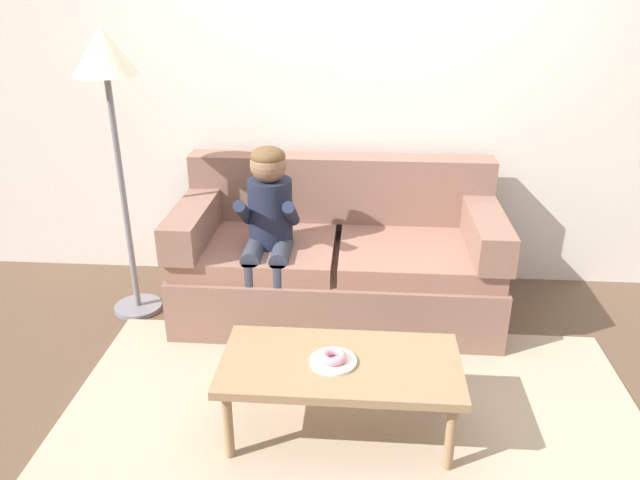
{
  "coord_description": "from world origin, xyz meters",
  "views": [
    {
      "loc": [
        0.02,
        -2.58,
        1.99
      ],
      "look_at": [
        -0.21,
        0.45,
        0.65
      ],
      "focal_mm": 34.1,
      "sensor_mm": 36.0,
      "label": 1
    }
  ],
  "objects_px": {
    "toy_controller": "(426,384)",
    "floor_lamp": "(107,80)",
    "donut": "(333,357)",
    "coffee_table": "(340,369)",
    "couch": "(337,260)",
    "person_child": "(269,222)"
  },
  "relations": [
    {
      "from": "toy_controller",
      "to": "floor_lamp",
      "type": "bearing_deg",
      "value": 164.58
    },
    {
      "from": "donut",
      "to": "coffee_table",
      "type": "bearing_deg",
      "value": 21.57
    },
    {
      "from": "floor_lamp",
      "to": "coffee_table",
      "type": "bearing_deg",
      "value": -37.9
    },
    {
      "from": "couch",
      "to": "toy_controller",
      "type": "xyz_separation_m",
      "value": [
        0.51,
        -0.8,
        -0.32
      ]
    },
    {
      "from": "coffee_table",
      "to": "floor_lamp",
      "type": "relative_size",
      "value": 0.62
    },
    {
      "from": "coffee_table",
      "to": "couch",
      "type": "bearing_deg",
      "value": 93.46
    },
    {
      "from": "floor_lamp",
      "to": "donut",
      "type": "bearing_deg",
      "value": -38.92
    },
    {
      "from": "toy_controller",
      "to": "floor_lamp",
      "type": "relative_size",
      "value": 0.13
    },
    {
      "from": "person_child",
      "to": "floor_lamp",
      "type": "relative_size",
      "value": 0.63
    },
    {
      "from": "toy_controller",
      "to": "couch",
      "type": "bearing_deg",
      "value": 127.98
    },
    {
      "from": "couch",
      "to": "donut",
      "type": "xyz_separation_m",
      "value": [
        0.04,
        -1.18,
        0.09
      ]
    },
    {
      "from": "person_child",
      "to": "floor_lamp",
      "type": "height_order",
      "value": "floor_lamp"
    },
    {
      "from": "donut",
      "to": "toy_controller",
      "type": "bearing_deg",
      "value": 38.95
    },
    {
      "from": "person_child",
      "to": "donut",
      "type": "bearing_deg",
      "value": -66.05
    },
    {
      "from": "person_child",
      "to": "donut",
      "type": "relative_size",
      "value": 9.18
    },
    {
      "from": "couch",
      "to": "donut",
      "type": "relative_size",
      "value": 16.17
    },
    {
      "from": "coffee_table",
      "to": "donut",
      "type": "distance_m",
      "value": 0.08
    },
    {
      "from": "person_child",
      "to": "couch",
      "type": "bearing_deg",
      "value": 27.57
    },
    {
      "from": "coffee_table",
      "to": "person_child",
      "type": "height_order",
      "value": "person_child"
    },
    {
      "from": "couch",
      "to": "toy_controller",
      "type": "distance_m",
      "value": 1.0
    },
    {
      "from": "person_child",
      "to": "donut",
      "type": "distance_m",
      "value": 1.09
    },
    {
      "from": "donut",
      "to": "couch",
      "type": "bearing_deg",
      "value": 91.84
    }
  ]
}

